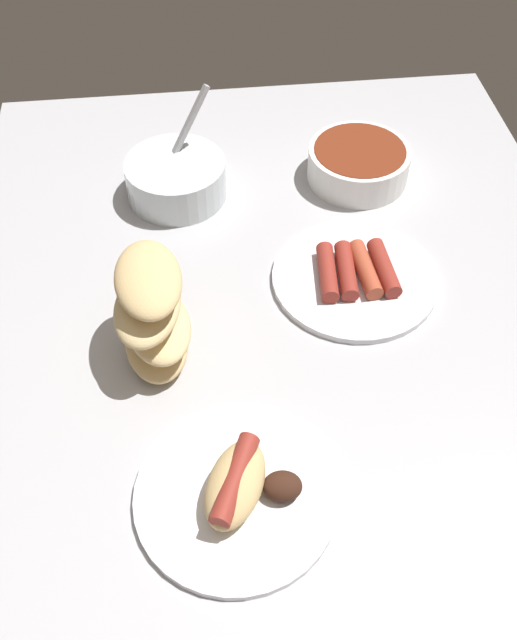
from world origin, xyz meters
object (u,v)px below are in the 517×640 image
bread_stack (153,314)px  bowl_chili (358,163)px  bowl_coleslaw (176,177)px  plate_hotdog_assembled (238,490)px  plate_sausages (355,276)px

bread_stack → bowl_chili: bread_stack is taller
bowl_coleslaw → plate_hotdog_assembled: 53.65cm
plate_sausages → plate_hotdog_assembled: (-31.43, 19.62, 0.69)cm
plate_sausages → plate_hotdog_assembled: plate_hotdog_assembled is taller
plate_sausages → bread_stack: bearing=108.6°
bowl_coleslaw → bowl_chili: (0.95, -29.32, -0.42)cm
bowl_coleslaw → plate_hotdog_assembled: bearing=-175.1°
plate_sausages → plate_hotdog_assembled: 37.06cm
bread_stack → bowl_chili: (32.34, -33.05, -4.16)cm
plate_sausages → bread_stack: (-9.40, 27.97, 6.19)cm
bowl_coleslaw → plate_hotdog_assembled: size_ratio=0.71×
bowl_coleslaw → bowl_chili: 29.34cm
plate_sausages → bread_stack: 30.14cm
bowl_chili → plate_sausages: bearing=167.5°
plate_sausages → bowl_coleslaw: (21.99, 24.24, 2.45)cm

